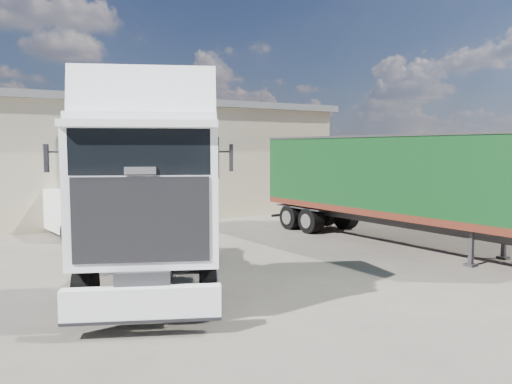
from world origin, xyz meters
TOP-DOWN VIEW (x-y plane):
  - ground at (0.00, 0.00)m, footprint 120.00×120.00m
  - brick_boundary_wall at (11.50, 6.00)m, footprint 0.35×26.00m
  - tractor_unit at (-3.70, -0.02)m, footprint 5.09×7.24m
  - box_trailer at (5.18, 1.98)m, footprint 3.05×10.97m
  - panel_van at (-3.62, 9.07)m, footprint 2.16×4.21m

SIDE VIEW (x-z plane):
  - ground at x=0.00m, z-range 0.00..0.00m
  - panel_van at x=-3.62m, z-range 0.03..1.68m
  - brick_boundary_wall at x=11.50m, z-range 0.00..2.50m
  - tractor_unit at x=-3.70m, z-range -0.37..4.27m
  - box_trailer at x=5.18m, z-range 0.39..4.00m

